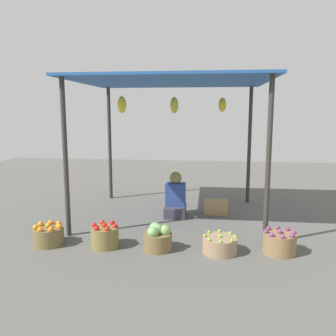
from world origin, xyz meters
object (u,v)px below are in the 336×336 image
Objects in this scene: basket_cabbages at (158,238)px; basket_limes at (220,245)px; vendor_person at (175,199)px; wooden_crate_near_vendor at (216,207)px; basket_red_tomatoes at (105,236)px; basket_oranges at (49,235)px; basket_purple_onions at (279,243)px.

basket_cabbages is 0.82m from basket_limes.
vendor_person is 0.75m from wooden_crate_near_vendor.
basket_red_tomatoes is at bearing -117.99° from vendor_person.
basket_oranges is at bearing -136.30° from vendor_person.
wooden_crate_near_vendor is (-0.02, 1.76, 0.02)m from basket_limes.
basket_limes is at bearing -64.81° from vendor_person.
basket_cabbages is at bearing -1.26° from basket_red_tomatoes.
vendor_person is at bearing 62.01° from basket_red_tomatoes.
vendor_person is 1.74× the size of basket_limes.
basket_cabbages is 1.92m from wooden_crate_near_vendor.
basket_oranges is 1.10× the size of basket_red_tomatoes.
vendor_person reaches higher than basket_oranges.
basket_red_tomatoes is 2.30m from basket_purple_onions.
basket_limes is at bearing -0.23° from basket_oranges.
vendor_person is 2.09m from basket_purple_onions.
basket_oranges is at bearing -142.91° from wooden_crate_near_vendor.
wooden_crate_near_vendor is (1.51, 1.74, -0.03)m from basket_red_tomatoes.
basket_limes is 1.06× the size of wooden_crate_near_vendor.
basket_red_tomatoes is 0.83× the size of basket_limes.
basket_oranges is at bearing -179.32° from basket_red_tomatoes.
basket_purple_onions is at bearing 2.87° from basket_cabbages.
basket_red_tomatoes is 0.98× the size of basket_cabbages.
basket_cabbages is (1.52, -0.01, 0.03)m from basket_oranges.
basket_oranges is 0.91× the size of basket_limes.
vendor_person is 2.06× the size of basket_cabbages.
basket_purple_onions is (3.10, 0.07, 0.01)m from basket_oranges.
basket_limes is at bearing -89.23° from wooden_crate_near_vendor.
basket_purple_onions is at bearing 6.14° from basket_limes.
vendor_person is at bearing -163.28° from wooden_crate_near_vendor.
wooden_crate_near_vendor is (0.79, 1.75, -0.04)m from basket_cabbages.
vendor_person is 1.91× the size of basket_oranges.
basket_purple_onions is at bearing 1.58° from basket_red_tomatoes.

